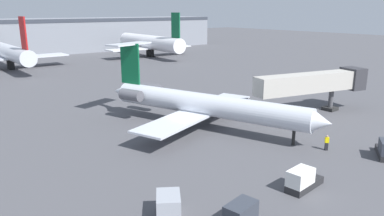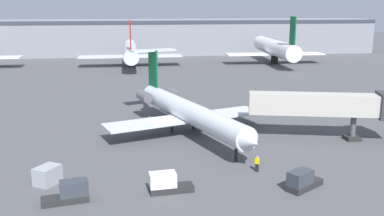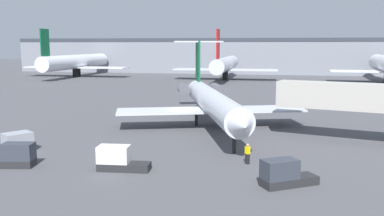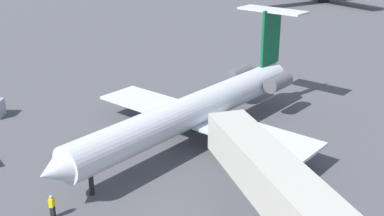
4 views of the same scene
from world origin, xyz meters
The scene contains 11 objects.
ground_plane centered at (0.00, 0.00, -0.05)m, with size 400.00×400.00×0.10m, color #4C4C51.
regional_jet centered at (3.17, 0.68, 3.15)m, with size 22.07×29.73×10.07m.
jet_bridge centered at (20.80, -4.53, 4.45)m, with size 18.37×7.22×6.13m.
ground_crew_marshaller centered at (8.59, -14.00, 0.86)m, with size 0.47×0.46×1.69m.
baggage_tug_lead centered at (11.45, -18.91, 0.84)m, with size 4.12×3.35×1.90m.
baggage_tug_trailing centered at (-1.01, -17.75, 0.84)m, with size 4.11×1.77×1.90m.
baggage_tug_spare centered at (-9.43, -18.60, 0.84)m, with size 4.19×2.10×1.90m.
cargo_container_uld centered at (-12.07, -14.24, 0.87)m, with size 2.73×2.90×1.73m.
terminal_building centered at (0.00, 97.68, 5.82)m, with size 160.75×18.26×11.61m.
parked_airliner_west_mid centered at (-3.83, 66.48, 4.17)m, with size 28.09×33.42×13.14m.
parked_airliner_centre centered at (37.31, 66.37, 4.49)m, with size 28.24×33.52×13.77m.
Camera 2 is at (-3.89, -54.70, 16.70)m, focal length 40.84 mm.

